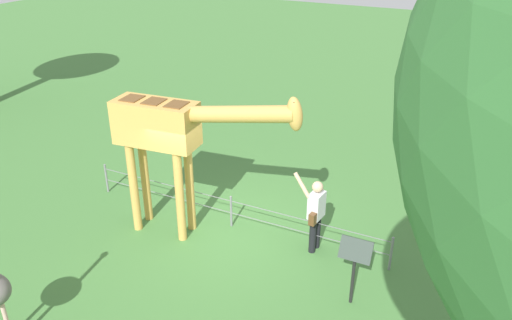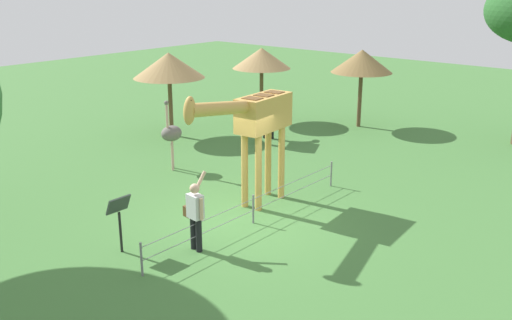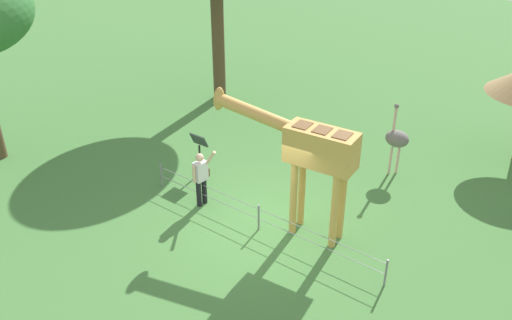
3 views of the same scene
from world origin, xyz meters
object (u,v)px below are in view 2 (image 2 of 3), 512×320
object	(u,v)px
visitor	(195,212)
shade_hut_far	(262,59)
info_sign	(119,212)
shade_hut_aside	(362,61)
ostrich	(171,133)
zebra	(266,110)
giraffe	(256,121)
shade_hut_near	(169,66)

from	to	relation	value
visitor	shade_hut_far	distance (m)	12.47
info_sign	shade_hut_aside	bearing A→B (deg)	-172.17
visitor	ostrich	xyz separation A→B (m)	(-3.49, -4.68, 0.27)
visitor	info_sign	bearing A→B (deg)	-46.17
zebra	shade_hut_aside	world-z (taller)	shade_hut_aside
giraffe	shade_hut_far	world-z (taller)	giraffe
shade_hut_near	zebra	bearing A→B (deg)	118.95
ostrich	info_sign	size ratio (longest dim) A/B	1.70
visitor	shade_hut_aside	size ratio (longest dim) A/B	0.56
shade_hut_far	zebra	bearing A→B (deg)	43.12
shade_hut_far	shade_hut_aside	distance (m)	4.11
shade_hut_near	giraffe	bearing A→B (deg)	64.81
shade_hut_aside	info_sign	world-z (taller)	shade_hut_aside
giraffe	zebra	bearing A→B (deg)	-143.06
giraffe	visitor	world-z (taller)	giraffe
zebra	info_sign	world-z (taller)	zebra
shade_hut_aside	ostrich	bearing A→B (deg)	-10.86
ostrich	shade_hut_aside	xyz separation A→B (m)	(-8.64, 1.66, 1.48)
zebra	visitor	bearing A→B (deg)	29.52
giraffe	zebra	distance (m)	6.55
zebra	info_sign	size ratio (longest dim) A/B	1.33
shade_hut_far	visitor	bearing A→B (deg)	33.01
shade_hut_aside	info_sign	xyz separation A→B (m)	(13.28, 1.83, -1.70)
visitor	shade_hut_aside	distance (m)	12.62
visitor	zebra	world-z (taller)	visitor
giraffe	zebra	world-z (taller)	giraffe
shade_hut_far	info_sign	size ratio (longest dim) A/B	2.32
visitor	zebra	size ratio (longest dim) A/B	1.00
ostrich	shade_hut_near	bearing A→B (deg)	-131.32
info_sign	giraffe	bearing A→B (deg)	172.54
giraffe	ostrich	world-z (taller)	giraffe
shade_hut_aside	shade_hut_near	bearing A→B (deg)	-38.90
zebra	giraffe	bearing A→B (deg)	36.94
visitor	ostrich	bearing A→B (deg)	-126.69
info_sign	shade_hut_near	bearing A→B (deg)	-138.20
zebra	ostrich	size ratio (longest dim) A/B	0.78
zebra	shade_hut_far	distance (m)	3.51
shade_hut_aside	info_sign	distance (m)	13.52
giraffe	shade_hut_near	size ratio (longest dim) A/B	1.24
visitor	shade_hut_aside	xyz separation A→B (m)	(-12.13, -3.03, 1.75)
visitor	shade_hut_far	size ratio (longest dim) A/B	0.57
giraffe	ostrich	distance (m)	4.22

